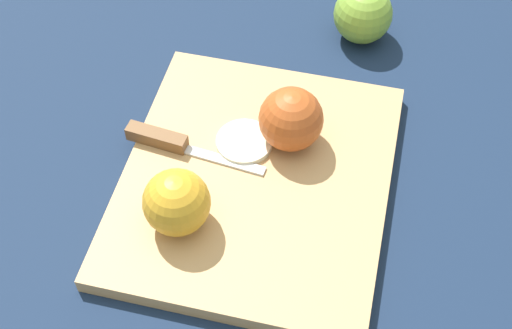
# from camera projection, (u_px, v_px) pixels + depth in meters

# --- Properties ---
(ground_plane) EXTENTS (4.00, 4.00, 0.00)m
(ground_plane) POSITION_uv_depth(u_px,v_px,m) (256.00, 186.00, 0.78)
(ground_plane) COLOR #14233D
(cutting_board) EXTENTS (0.37, 0.34, 0.02)m
(cutting_board) POSITION_uv_depth(u_px,v_px,m) (256.00, 181.00, 0.77)
(cutting_board) COLOR tan
(cutting_board) RESTS_ON ground_plane
(apple_half_left) EXTENTS (0.07, 0.07, 0.07)m
(apple_half_left) POSITION_uv_depth(u_px,v_px,m) (177.00, 202.00, 0.70)
(apple_half_left) COLOR gold
(apple_half_left) RESTS_ON cutting_board
(apple_half_right) EXTENTS (0.07, 0.07, 0.07)m
(apple_half_right) POSITION_uv_depth(u_px,v_px,m) (291.00, 119.00, 0.76)
(apple_half_right) COLOR #AD4C1E
(apple_half_right) RESTS_ON cutting_board
(knife) EXTENTS (0.06, 0.16, 0.02)m
(knife) POSITION_uv_depth(u_px,v_px,m) (166.00, 141.00, 0.78)
(knife) COLOR silver
(knife) RESTS_ON cutting_board
(apple_slice) EXTENTS (0.06, 0.06, 0.01)m
(apple_slice) POSITION_uv_depth(u_px,v_px,m) (244.00, 142.00, 0.79)
(apple_slice) COLOR beige
(apple_slice) RESTS_ON cutting_board
(apple_whole) EXTENTS (0.07, 0.07, 0.09)m
(apple_whole) POSITION_uv_depth(u_px,v_px,m) (363.00, 14.00, 0.89)
(apple_whole) COLOR olive
(apple_whole) RESTS_ON ground_plane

